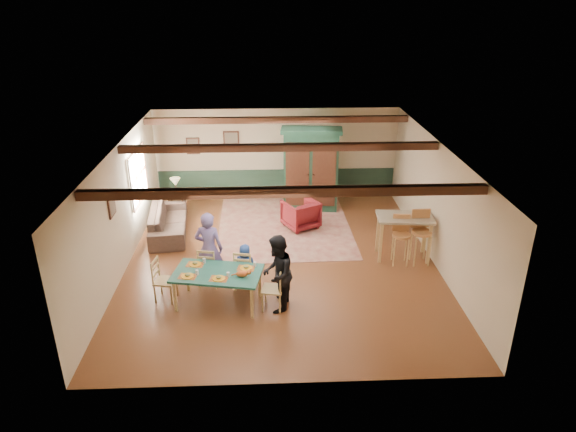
{
  "coord_description": "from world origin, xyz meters",
  "views": [
    {
      "loc": [
        -0.3,
        -10.4,
        5.73
      ],
      "look_at": [
        0.16,
        0.0,
        1.15
      ],
      "focal_mm": 32.0,
      "sensor_mm": 36.0,
      "label": 1
    }
  ],
  "objects_px": {
    "person_man": "(209,249)",
    "bar_stool_right": "(421,238)",
    "dining_chair_far_right": "(244,268)",
    "person_woman": "(277,274)",
    "armoire": "(311,170)",
    "dining_chair_far_left": "(209,266)",
    "armchair": "(301,214)",
    "sofa": "(168,221)",
    "end_table": "(177,205)",
    "dining_chair_end_left": "(165,280)",
    "dining_table": "(218,288)",
    "table_lamp": "(176,187)",
    "dining_chair_end_right": "(272,288)",
    "cat": "(242,273)",
    "counter_table": "(403,237)",
    "bar_stool_left": "(401,241)",
    "person_child": "(245,266)"
  },
  "relations": [
    {
      "from": "table_lamp",
      "to": "bar_stool_right",
      "type": "distance_m",
      "value": 6.71
    },
    {
      "from": "person_man",
      "to": "bar_stool_right",
      "type": "bearing_deg",
      "value": -161.23
    },
    {
      "from": "dining_chair_far_right",
      "to": "dining_chair_end_left",
      "type": "distance_m",
      "value": 1.62
    },
    {
      "from": "armoire",
      "to": "counter_table",
      "type": "bearing_deg",
      "value": -52.32
    },
    {
      "from": "dining_chair_far_left",
      "to": "armchair",
      "type": "bearing_deg",
      "value": -116.28
    },
    {
      "from": "person_woman",
      "to": "end_table",
      "type": "relative_size",
      "value": 2.83
    },
    {
      "from": "cat",
      "to": "sofa",
      "type": "relative_size",
      "value": 0.15
    },
    {
      "from": "armchair",
      "to": "sofa",
      "type": "relative_size",
      "value": 0.37
    },
    {
      "from": "dining_chair_far_right",
      "to": "person_woman",
      "type": "height_order",
      "value": "person_woman"
    },
    {
      "from": "dining_table",
      "to": "cat",
      "type": "distance_m",
      "value": 0.69
    },
    {
      "from": "person_man",
      "to": "armchair",
      "type": "distance_m",
      "value": 3.47
    },
    {
      "from": "dining_chair_end_left",
      "to": "armchair",
      "type": "bearing_deg",
      "value": -30.59
    },
    {
      "from": "counter_table",
      "to": "dining_chair_far_left",
      "type": "bearing_deg",
      "value": -166.62
    },
    {
      "from": "dining_chair_far_right",
      "to": "dining_chair_end_left",
      "type": "bearing_deg",
      "value": 24.92
    },
    {
      "from": "person_man",
      "to": "table_lamp",
      "type": "xyz_separation_m",
      "value": [
        -1.27,
        3.76,
        -0.01
      ]
    },
    {
      "from": "dining_chair_end_left",
      "to": "table_lamp",
      "type": "xyz_separation_m",
      "value": [
        -0.44,
        4.37,
        0.36
      ]
    },
    {
      "from": "dining_chair_end_left",
      "to": "bar_stool_left",
      "type": "xyz_separation_m",
      "value": [
        5.06,
        1.28,
        0.13
      ]
    },
    {
      "from": "counter_table",
      "to": "dining_table",
      "type": "bearing_deg",
      "value": -156.66
    },
    {
      "from": "person_woman",
      "to": "armchair",
      "type": "relative_size",
      "value": 1.89
    },
    {
      "from": "armoire",
      "to": "bar_stool_right",
      "type": "relative_size",
      "value": 1.86
    },
    {
      "from": "bar_stool_left",
      "to": "person_woman",
      "type": "bearing_deg",
      "value": -143.02
    },
    {
      "from": "armoire",
      "to": "bar_stool_right",
      "type": "xyz_separation_m",
      "value": [
        2.22,
        -3.33,
        -0.54
      ]
    },
    {
      "from": "dining_table",
      "to": "bar_stool_right",
      "type": "height_order",
      "value": "bar_stool_right"
    },
    {
      "from": "dining_chair_end_left",
      "to": "person_child",
      "type": "distance_m",
      "value": 1.65
    },
    {
      "from": "dining_chair_far_left",
      "to": "dining_chair_end_left",
      "type": "distance_m",
      "value": 0.98
    },
    {
      "from": "person_child",
      "to": "dining_chair_far_left",
      "type": "bearing_deg",
      "value": 5.71
    },
    {
      "from": "counter_table",
      "to": "bar_stool_left",
      "type": "relative_size",
      "value": 1.09
    },
    {
      "from": "dining_chair_far_right",
      "to": "table_lamp",
      "type": "xyz_separation_m",
      "value": [
        -2.0,
        3.97,
        0.36
      ]
    },
    {
      "from": "dining_chair_far_left",
      "to": "armoire",
      "type": "bearing_deg",
      "value": -110.6
    },
    {
      "from": "table_lamp",
      "to": "dining_chair_end_right",
      "type": "bearing_deg",
      "value": -61.65
    },
    {
      "from": "dining_chair_far_left",
      "to": "person_man",
      "type": "relative_size",
      "value": 0.55
    },
    {
      "from": "table_lamp",
      "to": "dining_chair_far_left",
      "type": "bearing_deg",
      "value": -71.79
    },
    {
      "from": "dining_chair_end_right",
      "to": "table_lamp",
      "type": "relative_size",
      "value": 1.78
    },
    {
      "from": "dining_chair_far_right",
      "to": "cat",
      "type": "bearing_deg",
      "value": 100.37
    },
    {
      "from": "dining_table",
      "to": "person_woman",
      "type": "height_order",
      "value": "person_woman"
    },
    {
      "from": "armoire",
      "to": "counter_table",
      "type": "xyz_separation_m",
      "value": [
        1.89,
        -3.04,
        -0.64
      ]
    },
    {
      "from": "person_woman",
      "to": "armoire",
      "type": "xyz_separation_m",
      "value": [
        1.07,
        5.03,
        0.39
      ]
    },
    {
      "from": "dining_table",
      "to": "person_man",
      "type": "xyz_separation_m",
      "value": [
        -0.23,
        0.81,
        0.46
      ]
    },
    {
      "from": "person_man",
      "to": "sofa",
      "type": "relative_size",
      "value": 0.73
    },
    {
      "from": "person_woman",
      "to": "armoire",
      "type": "distance_m",
      "value": 5.16
    },
    {
      "from": "dining_table",
      "to": "person_woman",
      "type": "bearing_deg",
      "value": -10.65
    },
    {
      "from": "dining_chair_far_left",
      "to": "armoire",
      "type": "relative_size",
      "value": 0.38
    },
    {
      "from": "cat",
      "to": "armchair",
      "type": "height_order",
      "value": "cat"
    },
    {
      "from": "dining_chair_far_left",
      "to": "dining_table",
      "type": "bearing_deg",
      "value": 119.05
    },
    {
      "from": "counter_table",
      "to": "dining_chair_end_left",
      "type": "bearing_deg",
      "value": -163.1
    },
    {
      "from": "cat",
      "to": "counter_table",
      "type": "distance_m",
      "value": 4.13
    },
    {
      "from": "person_woman",
      "to": "armoire",
      "type": "relative_size",
      "value": 0.67
    },
    {
      "from": "armchair",
      "to": "person_child",
      "type": "bearing_deg",
      "value": 36.46
    },
    {
      "from": "person_woman",
      "to": "bar_stool_right",
      "type": "relative_size",
      "value": 1.24
    },
    {
      "from": "dining_chair_far_right",
      "to": "counter_table",
      "type": "relative_size",
      "value": 0.72
    }
  ]
}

